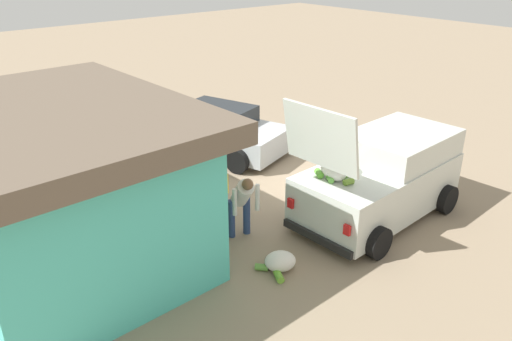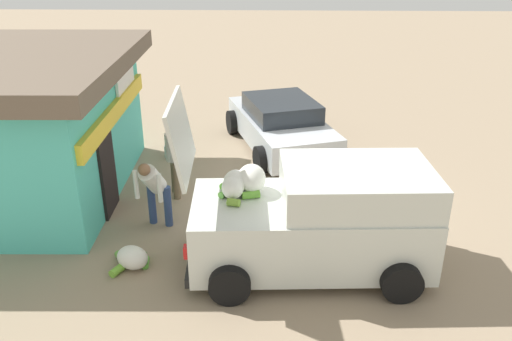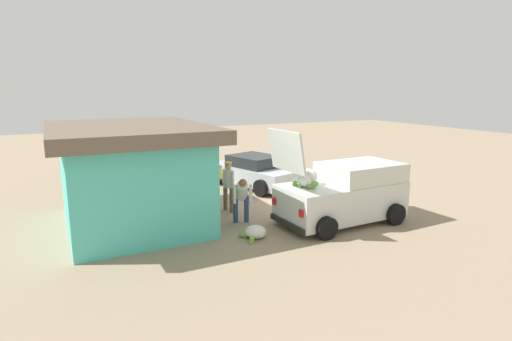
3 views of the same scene
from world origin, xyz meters
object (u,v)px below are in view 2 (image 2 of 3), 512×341
(parked_sedan, at_px, (281,125))
(unloaded_banana_pile, at_px, (132,258))
(delivery_van, at_px, (317,218))
(vendor_standing, at_px, (174,154))
(storefront_bar, at_px, (26,123))
(customer_bending, at_px, (154,187))
(paint_bucket, at_px, (170,151))

(parked_sedan, relative_size, unloaded_banana_pile, 5.89)
(delivery_van, distance_m, unloaded_banana_pile, 3.21)
(parked_sedan, bearing_deg, vendor_standing, 140.88)
(storefront_bar, height_order, unloaded_banana_pile, storefront_bar)
(vendor_standing, height_order, unloaded_banana_pile, vendor_standing)
(vendor_standing, xyz_separation_m, customer_bending, (-1.42, 0.14, -0.08))
(storefront_bar, height_order, vendor_standing, storefront_bar)
(paint_bucket, bearing_deg, unloaded_banana_pile, -177.49)
(customer_bending, relative_size, paint_bucket, 4.78)
(delivery_van, relative_size, customer_bending, 2.84)
(storefront_bar, height_order, parked_sedan, storefront_bar)
(parked_sedan, bearing_deg, paint_bucket, 104.82)
(storefront_bar, xyz_separation_m, customer_bending, (-1.55, -2.96, -0.68))
(parked_sedan, bearing_deg, storefront_bar, 116.68)
(delivery_van, height_order, paint_bucket, delivery_van)
(vendor_standing, height_order, paint_bucket, vendor_standing)
(unloaded_banana_pile, bearing_deg, customer_bending, -7.10)
(storefront_bar, xyz_separation_m, parked_sedan, (2.72, -5.41, -0.94))
(delivery_van, bearing_deg, customer_bending, 68.83)
(storefront_bar, xyz_separation_m, paint_bucket, (1.97, -2.59, -1.41))
(customer_bending, height_order, unloaded_banana_pile, customer_bending)
(customer_bending, bearing_deg, vendor_standing, -5.44)
(parked_sedan, relative_size, vendor_standing, 2.66)
(parked_sedan, height_order, paint_bucket, parked_sedan)
(vendor_standing, bearing_deg, parked_sedan, -39.12)
(vendor_standing, bearing_deg, delivery_van, -132.31)
(storefront_bar, bearing_deg, delivery_van, -114.48)
(storefront_bar, distance_m, delivery_van, 6.53)
(storefront_bar, distance_m, customer_bending, 3.41)
(paint_bucket, bearing_deg, customer_bending, -173.97)
(vendor_standing, distance_m, paint_bucket, 2.31)
(delivery_van, height_order, parked_sedan, delivery_van)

